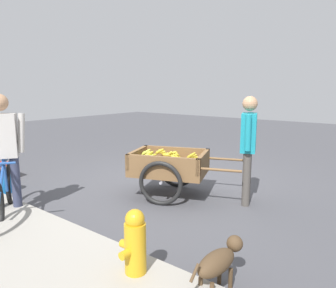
{
  "coord_description": "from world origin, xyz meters",
  "views": [
    {
      "loc": [
        -3.19,
        4.09,
        1.64
      ],
      "look_at": [
        -0.14,
        0.15,
        0.75
      ],
      "focal_mm": 33.8,
      "sensor_mm": 36.0,
      "label": 1
    }
  ],
  "objects": [
    {
      "name": "plastic_bucket",
      "position": [
        1.8,
        1.87,
        0.15
      ],
      "size": [
        0.23,
        0.23,
        0.3
      ],
      "primitive_type": "cylinder",
      "color": "#1966B2",
      "rests_on": "ground"
    },
    {
      "name": "bicycle",
      "position": [
        0.69,
        2.38,
        0.35
      ],
      "size": [
        1.38,
        1.02,
        0.85
      ],
      "color": "black",
      "rests_on": "ground"
    },
    {
      "name": "dog",
      "position": [
        -2.09,
        2.0,
        0.27
      ],
      "size": [
        0.22,
        0.67,
        0.4
      ],
      "color": "#4C3823",
      "rests_on": "ground"
    },
    {
      "name": "cyclist_person",
      "position": [
        0.81,
        2.29,
        0.93
      ],
      "size": [
        0.36,
        0.5,
        1.57
      ],
      "color": "#333851",
      "rests_on": "ground"
    },
    {
      "name": "fire_hydrant",
      "position": [
        -1.5,
        2.35,
        0.33
      ],
      "size": [
        0.25,
        0.25,
        0.67
      ],
      "color": "gold",
      "rests_on": "ground"
    },
    {
      "name": "apple_crate",
      "position": [
        2.68,
        1.47,
        0.13
      ],
      "size": [
        0.44,
        0.32,
        0.31
      ],
      "color": "#99754C",
      "rests_on": "ground"
    },
    {
      "name": "fruit_cart",
      "position": [
        -0.34,
        0.38,
        0.44
      ],
      "size": [
        1.81,
        1.3,
        0.72
      ],
      "color": "brown",
      "rests_on": "ground"
    },
    {
      "name": "vendor_person",
      "position": [
        -1.42,
        -0.03,
        0.91
      ],
      "size": [
        0.31,
        0.51,
        1.53
      ],
      "color": "#4C4742",
      "rests_on": "ground"
    },
    {
      "name": "ground_plane",
      "position": [
        0.0,
        0.0,
        0.0
      ],
      "size": [
        24.0,
        24.0,
        0.0
      ],
      "primitive_type": "plane",
      "color": "#47474C"
    }
  ]
}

